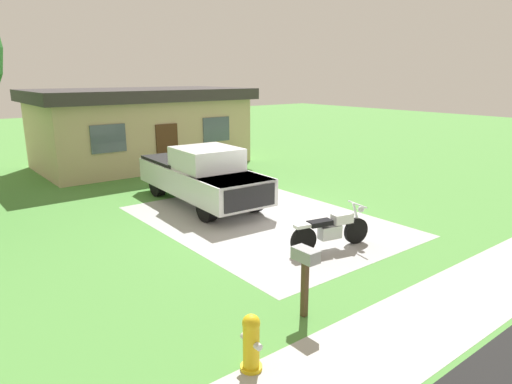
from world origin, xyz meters
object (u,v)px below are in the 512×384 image
Objects in this scene: pickup_truck at (201,175)px; mailbox at (305,264)px; motorcycle at (331,230)px; neighbor_house at (141,126)px; fire_hydrant at (251,343)px.

pickup_truck is 7.75m from mailbox.
neighbor_house is (1.02, 12.93, 1.32)m from motorcycle.
pickup_truck is 0.60× the size of neighbor_house.
neighbor_house is at bearing 70.67° from fire_hydrant.
neighbor_house reaches higher than mailbox.
neighbor_house is (1.37, 7.47, 0.84)m from pickup_truck.
fire_hydrant is 16.43m from neighbor_house.
motorcycle is 0.38× the size of pickup_truck.
neighbor_house is at bearing 79.63° from pickup_truck.
pickup_truck is 6.57× the size of fire_hydrant.
mailbox is 0.13× the size of neighbor_house.
motorcycle is at bearing 34.75° from mailbox.
fire_hydrant is (-4.40, -2.52, -0.05)m from motorcycle.
motorcycle is 0.23× the size of neighbor_house.
fire_hydrant is at bearing -150.17° from motorcycle.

